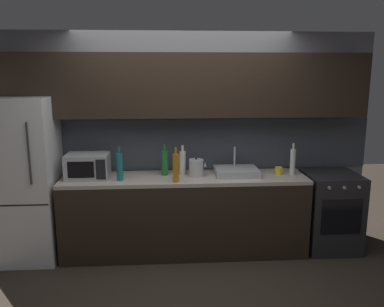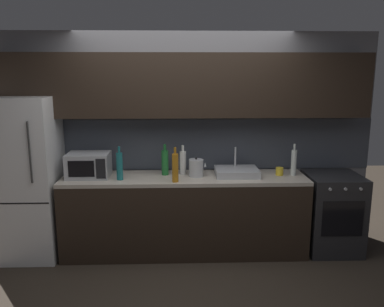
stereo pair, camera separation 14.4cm
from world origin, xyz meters
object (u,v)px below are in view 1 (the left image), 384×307
Objects in this scene: kettle at (196,168)px; wine_bottle_white at (183,162)px; refrigerator at (25,180)px; microwave at (88,166)px; mug_yellow at (279,171)px; wine_bottle_amber at (176,168)px; wine_bottle_green at (165,162)px; oven_range at (330,211)px; wine_bottle_teal at (120,166)px; wine_bottle_clear at (293,161)px.

wine_bottle_white is at bearing 144.36° from kettle.
refrigerator reaches higher than microwave.
microwave is 2.14m from mug_yellow.
wine_bottle_amber is 1.07× the size of wine_bottle_green.
wine_bottle_teal is (-2.40, -0.10, 0.60)m from oven_range.
refrigerator reaches higher than wine_bottle_clear.
refrigerator is 5.12× the size of wine_bottle_green.
microwave is 2.11× the size of kettle.
oven_range is at bearing 6.65° from wine_bottle_amber.
wine_bottle_teal reaches higher than wine_bottle_green.
wine_bottle_teal is (-0.60, 0.11, -0.00)m from wine_bottle_amber.
microwave reaches higher than kettle.
wine_bottle_white is (1.72, 0.11, 0.14)m from refrigerator.
wine_bottle_amber reaches higher than wine_bottle_teal.
wine_bottle_clear is (2.97, 0.02, 0.15)m from refrigerator.
kettle is at bearing -13.99° from wine_bottle_green.
wine_bottle_green is at bearing 177.22° from wine_bottle_clear.
refrigerator is 4.90× the size of wine_bottle_teal.
kettle is 2.49× the size of mug_yellow.
wine_bottle_clear is at bearing 3.63° from wine_bottle_teal.
microwave is at bearing 179.96° from wine_bottle_clear.
refrigerator is 1.87m from kettle.
wine_bottle_amber is (1.64, -0.21, 0.16)m from refrigerator.
oven_range is (3.44, -0.00, -0.45)m from refrigerator.
mug_yellow is (1.78, 0.13, -0.11)m from wine_bottle_teal.
wine_bottle_green reaches higher than wine_bottle_white.
wine_bottle_teal is (0.36, -0.12, 0.02)m from microwave.
microwave is at bearing 1.55° from refrigerator.
wine_bottle_teal is at bearing -162.85° from wine_bottle_white.
microwave is 1.23× the size of wine_bottle_amber.
microwave is 0.85m from wine_bottle_green.
wine_bottle_amber is at bearing -9.97° from wine_bottle_teal.
wine_bottle_white is 3.83× the size of mug_yellow.
wine_bottle_amber is at bearing -170.28° from wine_bottle_clear.
wine_bottle_white is (-1.72, 0.11, 0.59)m from oven_range.
wine_bottle_teal reaches higher than oven_range.
microwave is at bearing 160.93° from wine_bottle_teal.
kettle is at bearing 7.25° from wine_bottle_teal.
wine_bottle_white is 0.33m from wine_bottle_amber.
oven_range is 2.49× the size of wine_bottle_clear.
wine_bottle_amber reaches higher than wine_bottle_white.
kettle is 0.84m from wine_bottle_teal.
wine_bottle_teal is (-0.83, -0.11, 0.06)m from kettle.
wine_bottle_teal reaches higher than microwave.
kettle reaches higher than oven_range.
oven_range is 2.82m from microwave.
wine_bottle_green is (-0.20, -0.02, 0.01)m from wine_bottle_white.
kettle is 0.95m from mug_yellow.
wine_bottle_clear is (1.33, 0.23, -0.01)m from wine_bottle_amber.
wine_bottle_green is (-1.92, 0.09, 0.60)m from oven_range.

